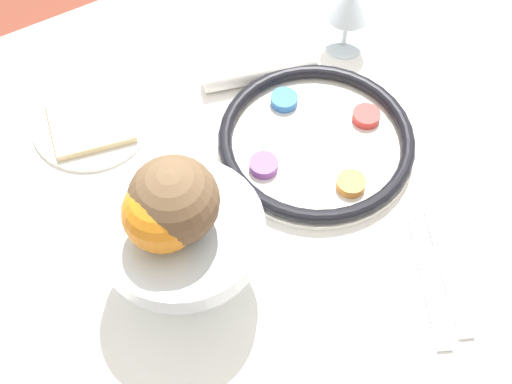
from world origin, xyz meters
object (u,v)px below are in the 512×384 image
bread_plate (91,123)px  wine_glass (349,3)px  orange_fruit (162,213)px  seder_plate (316,141)px  coconut (174,201)px  napkin_roll (259,71)px  fruit_stand (182,236)px

bread_plate → wine_glass: bearing=172.9°
orange_fruit → seder_plate: bearing=-160.7°
seder_plate → coconut: size_ratio=2.78×
seder_plate → wine_glass: 0.22m
seder_plate → coconut: 0.32m
wine_glass → bread_plate: bearing=-7.1°
wine_glass → coconut: size_ratio=1.23×
napkin_roll → orange_fruit: bearing=42.9°
seder_plate → wine_glass: size_ratio=2.26×
orange_fruit → coconut: (-0.02, -0.00, 0.01)m
seder_plate → wine_glass: wine_glass is taller
bread_plate → napkin_roll: 0.27m
orange_fruit → bread_plate: orange_fruit is taller
seder_plate → fruit_stand: bearing=20.1°
fruit_stand → orange_fruit: size_ratio=2.21×
seder_plate → bread_plate: 0.33m
orange_fruit → bread_plate: size_ratio=0.51×
wine_glass → fruit_stand: (0.40, 0.24, 0.01)m
coconut → napkin_roll: (-0.25, -0.25, -0.16)m
orange_fruit → napkin_roll: 0.40m
wine_glass → bread_plate: wine_glass is taller
coconut → napkin_roll: bearing=-135.7°
fruit_stand → bread_plate: 0.31m
seder_plate → coconut: (0.26, 0.09, 0.16)m
wine_glass → fruit_stand: 0.47m
orange_fruit → bread_plate: bearing=-91.8°
coconut → bread_plate: (0.01, -0.29, -0.17)m
orange_fruit → coconut: coconut is taller
seder_plate → coconut: bearing=19.7°
fruit_stand → coconut: size_ratio=1.92×
orange_fruit → coconut: bearing=-167.1°
fruit_stand → napkin_roll: 0.36m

